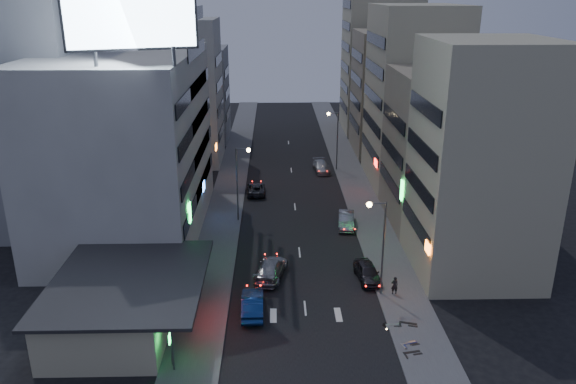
{
  "coord_description": "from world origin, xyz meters",
  "views": [
    {
      "loc": [
        -2.3,
        -34.32,
        23.51
      ],
      "look_at": [
        -1.07,
        15.07,
        5.75
      ],
      "focal_mm": 35.0,
      "sensor_mm": 36.0,
      "label": 1
    }
  ],
  "objects_px": {
    "road_car_silver": "(271,269)",
    "scooter_silver_b": "(401,317)",
    "parked_car_left": "(256,189)",
    "scooter_blue": "(417,335)",
    "parked_car_right_near": "(367,272)",
    "parked_car_right_mid": "(346,220)",
    "road_car_blue": "(253,304)",
    "parked_car_right_far": "(321,167)",
    "person": "(395,285)",
    "scooter_black_b": "(418,317)",
    "scooter_black_a": "(420,343)",
    "scooter_silver_a": "(415,334)"
  },
  "relations": [
    {
      "from": "parked_car_right_near",
      "to": "scooter_blue",
      "type": "height_order",
      "value": "parked_car_right_near"
    },
    {
      "from": "scooter_black_a",
      "to": "scooter_blue",
      "type": "relative_size",
      "value": 1.08
    },
    {
      "from": "scooter_black_a",
      "to": "parked_car_right_mid",
      "type": "bearing_deg",
      "value": -5.04
    },
    {
      "from": "parked_car_right_mid",
      "to": "scooter_black_b",
      "type": "height_order",
      "value": "parked_car_right_mid"
    },
    {
      "from": "parked_car_right_far",
      "to": "scooter_silver_a",
      "type": "distance_m",
      "value": 40.09
    },
    {
      "from": "road_car_silver",
      "to": "scooter_silver_b",
      "type": "bearing_deg",
      "value": 154.29
    },
    {
      "from": "person",
      "to": "parked_car_right_far",
      "type": "bearing_deg",
      "value": -90.49
    },
    {
      "from": "parked_car_right_mid",
      "to": "scooter_black_a",
      "type": "height_order",
      "value": "parked_car_right_mid"
    },
    {
      "from": "road_car_blue",
      "to": "scooter_black_b",
      "type": "xyz_separation_m",
      "value": [
        12.36,
        -2.0,
        -0.06
      ]
    },
    {
      "from": "scooter_blue",
      "to": "parked_car_left",
      "type": "bearing_deg",
      "value": 8.15
    },
    {
      "from": "parked_car_left",
      "to": "scooter_blue",
      "type": "relative_size",
      "value": 2.77
    },
    {
      "from": "scooter_silver_b",
      "to": "scooter_blue",
      "type": "bearing_deg",
      "value": -165.28
    },
    {
      "from": "person",
      "to": "scooter_black_a",
      "type": "bearing_deg",
      "value": 85.55
    },
    {
      "from": "person",
      "to": "scooter_silver_b",
      "type": "relative_size",
      "value": 0.94
    },
    {
      "from": "parked_car_right_near",
      "to": "scooter_black_a",
      "type": "distance_m",
      "value": 10.46
    },
    {
      "from": "parked_car_left",
      "to": "road_car_silver",
      "type": "height_order",
      "value": "road_car_silver"
    },
    {
      "from": "parked_car_right_far",
      "to": "person",
      "type": "relative_size",
      "value": 3.14
    },
    {
      "from": "parked_car_right_far",
      "to": "scooter_silver_a",
      "type": "xyz_separation_m",
      "value": [
        3.39,
        -39.95,
        -0.07
      ]
    },
    {
      "from": "parked_car_left",
      "to": "parked_car_right_far",
      "type": "bearing_deg",
      "value": -137.08
    },
    {
      "from": "road_car_silver",
      "to": "scooter_silver_b",
      "type": "relative_size",
      "value": 3.31
    },
    {
      "from": "person",
      "to": "scooter_blue",
      "type": "xyz_separation_m",
      "value": [
        0.29,
        -6.58,
        -0.26
      ]
    },
    {
      "from": "road_car_blue",
      "to": "scooter_silver_a",
      "type": "height_order",
      "value": "road_car_blue"
    },
    {
      "from": "parked_car_right_near",
      "to": "scooter_silver_b",
      "type": "bearing_deg",
      "value": -84.84
    },
    {
      "from": "parked_car_left",
      "to": "person",
      "type": "relative_size",
      "value": 3.01
    },
    {
      "from": "road_car_blue",
      "to": "scooter_black_a",
      "type": "relative_size",
      "value": 2.59
    },
    {
      "from": "road_car_blue",
      "to": "scooter_black_b",
      "type": "bearing_deg",
      "value": 169.62
    },
    {
      "from": "person",
      "to": "parked_car_right_mid",
      "type": "bearing_deg",
      "value": -87.3
    },
    {
      "from": "parked_car_right_mid",
      "to": "scooter_blue",
      "type": "distance_m",
      "value": 20.97
    },
    {
      "from": "parked_car_right_near",
      "to": "scooter_blue",
      "type": "bearing_deg",
      "value": -83.4
    },
    {
      "from": "road_car_blue",
      "to": "scooter_blue",
      "type": "xyz_separation_m",
      "value": [
        11.77,
        -4.19,
        -0.15
      ]
    },
    {
      "from": "scooter_silver_a",
      "to": "scooter_silver_b",
      "type": "xyz_separation_m",
      "value": [
        -0.54,
        2.18,
        -0.01
      ]
    },
    {
      "from": "parked_car_right_near",
      "to": "scooter_black_b",
      "type": "bearing_deg",
      "value": -75.33
    },
    {
      "from": "person",
      "to": "scooter_silver_b",
      "type": "xyz_separation_m",
      "value": [
        -0.4,
        -4.32,
        -0.27
      ]
    },
    {
      "from": "parked_car_left",
      "to": "scooter_silver_b",
      "type": "bearing_deg",
      "value": 109.56
    },
    {
      "from": "scooter_silver_b",
      "to": "person",
      "type": "bearing_deg",
      "value": -7.63
    },
    {
      "from": "scooter_black_a",
      "to": "scooter_blue",
      "type": "distance_m",
      "value": 1.06
    },
    {
      "from": "parked_car_right_far",
      "to": "scooter_blue",
      "type": "xyz_separation_m",
      "value": [
        3.54,
        -40.03,
        -0.07
      ]
    },
    {
      "from": "road_car_silver",
      "to": "scooter_blue",
      "type": "height_order",
      "value": "road_car_silver"
    },
    {
      "from": "parked_car_right_near",
      "to": "parked_car_right_mid",
      "type": "height_order",
      "value": "parked_car_right_mid"
    },
    {
      "from": "parked_car_right_mid",
      "to": "scooter_black_a",
      "type": "distance_m",
      "value": 22.01
    },
    {
      "from": "person",
      "to": "scooter_black_a",
      "type": "xyz_separation_m",
      "value": [
        0.21,
        -7.64,
        -0.22
      ]
    },
    {
      "from": "road_car_blue",
      "to": "scooter_silver_a",
      "type": "bearing_deg",
      "value": 159.35
    },
    {
      "from": "parked_car_right_far",
      "to": "scooter_silver_a",
      "type": "height_order",
      "value": "parked_car_right_far"
    },
    {
      "from": "road_car_silver",
      "to": "scooter_black_a",
      "type": "relative_size",
      "value": 2.99
    },
    {
      "from": "parked_car_right_near",
      "to": "parked_car_right_far",
      "type": "relative_size",
      "value": 0.89
    },
    {
      "from": "person",
      "to": "scooter_black_a",
      "type": "relative_size",
      "value": 0.85
    },
    {
      "from": "parked_car_right_near",
      "to": "road_car_silver",
      "type": "distance_m",
      "value": 8.34
    },
    {
      "from": "parked_car_right_mid",
      "to": "road_car_blue",
      "type": "relative_size",
      "value": 0.96
    },
    {
      "from": "parked_car_right_mid",
      "to": "scooter_black_a",
      "type": "relative_size",
      "value": 2.49
    },
    {
      "from": "scooter_silver_a",
      "to": "parked_car_right_near",
      "type": "bearing_deg",
      "value": -5.85
    }
  ]
}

